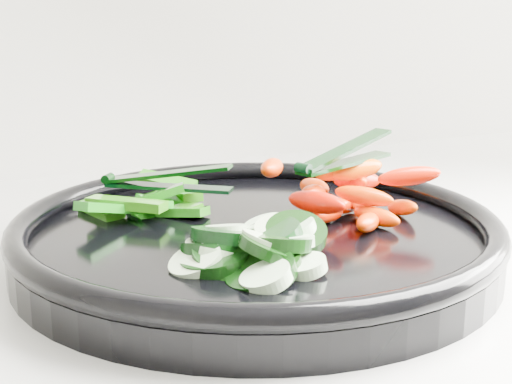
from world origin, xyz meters
name	(u,v)px	position (x,y,z in m)	size (l,w,h in m)	color
veggie_tray	(256,235)	(0.00, 1.64, 0.95)	(0.38, 0.38, 0.04)	black
cucumber_pile	(248,251)	(-0.03, 1.57, 0.96)	(0.12, 0.12, 0.04)	black
carrot_pile	(344,191)	(0.09, 1.64, 0.97)	(0.13, 0.16, 0.05)	#F05400
pepper_pile	(151,203)	(-0.06, 1.72, 0.96)	(0.12, 0.11, 0.03)	#22730A
tong_carrot	(343,157)	(0.08, 1.64, 1.00)	(0.11, 0.05, 0.02)	black
tong_pepper	(164,180)	(-0.04, 1.72, 0.98)	(0.10, 0.08, 0.02)	black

